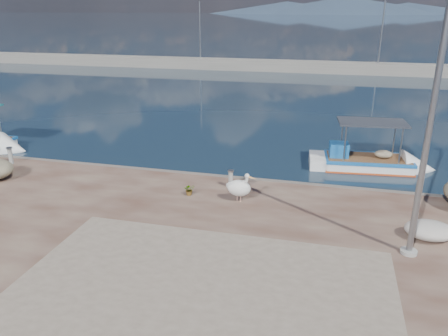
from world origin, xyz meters
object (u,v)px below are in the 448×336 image
boat_right (366,164)px  lamp_post (428,136)px  pelican (240,188)px  bollard_near (231,178)px

boat_right → lamp_post: size_ratio=0.77×
lamp_post → pelican: bearing=157.1°
lamp_post → bollard_near: size_ratio=10.29×
pelican → bollard_near: (-0.57, 1.11, -0.13)m
pelican → bollard_near: size_ratio=1.64×
boat_right → pelican: size_ratio=4.79×
lamp_post → boat_right: bearing=94.6°
boat_right → bollard_near: size_ratio=7.87×
bollard_near → boat_right: bearing=43.5°
boat_right → lamp_post: bearing=-91.0°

